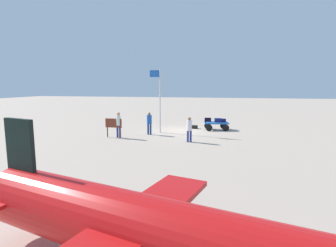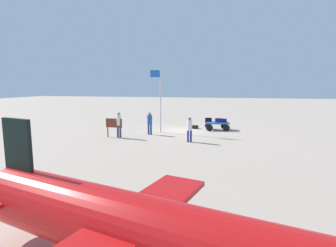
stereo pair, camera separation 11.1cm
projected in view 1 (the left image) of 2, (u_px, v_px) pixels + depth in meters
name	position (u px, v px, depth m)	size (l,w,h in m)	color
ground_plane	(181.00, 131.00, 21.84)	(120.00, 120.00, 0.00)	#B8A18D
luggage_cart	(216.00, 124.00, 22.16)	(2.11, 1.60, 0.65)	#215AAD
suitcase_dark	(208.00, 120.00, 22.61)	(0.55, 0.34, 0.31)	black
suitcase_navy	(218.00, 120.00, 22.20)	(0.63, 0.37, 0.33)	navy
suitcase_tan	(223.00, 120.00, 22.28)	(0.51, 0.42, 0.28)	#14194F
suitcase_olive	(194.00, 127.00, 22.95)	(0.62, 0.40, 0.27)	black
worker_lead	(189.00, 128.00, 17.38)	(0.45, 0.45, 1.64)	navy
worker_trailing	(118.00, 123.00, 18.81)	(0.34, 0.33, 1.82)	navy
worker_supervisor	(149.00, 121.00, 20.00)	(0.41, 0.41, 1.69)	navy
airplane_near	(148.00, 232.00, 4.73)	(7.97, 4.99, 2.95)	red
flagpole	(159.00, 96.00, 20.64)	(0.85, 0.10, 4.96)	silver
signboard	(114.00, 125.00, 18.87)	(1.23, 0.10, 1.36)	#4C3319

